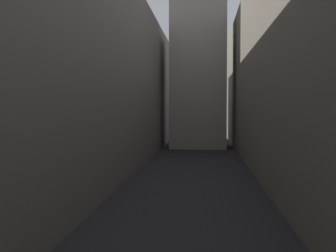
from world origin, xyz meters
name	(u,v)px	position (x,y,z in m)	size (l,w,h in m)	color
ground_plane	(192,180)	(0.00, 48.00, 0.00)	(264.00, 264.00, 0.00)	#232326
building_block_left	(69,75)	(-11.24, 50.00, 9.05)	(11.48, 108.00, 18.09)	slate
building_block_right	(336,65)	(12.24, 50.00, 9.81)	(13.49, 108.00, 19.63)	#756B5B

